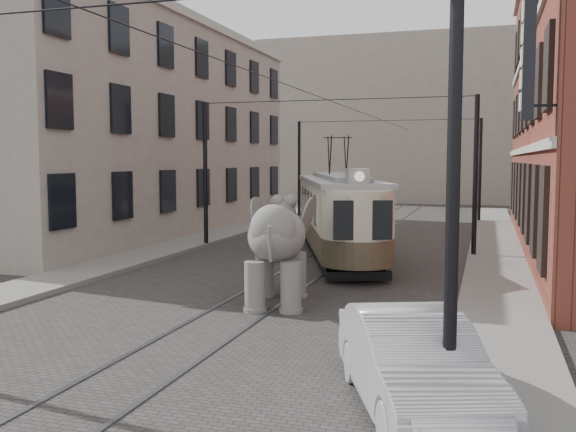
% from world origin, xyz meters
% --- Properties ---
extents(ground, '(120.00, 120.00, 0.00)m').
position_xyz_m(ground, '(0.00, 0.00, 0.00)').
color(ground, '#3B3836').
extents(tram_rails, '(1.54, 80.00, 0.02)m').
position_xyz_m(tram_rails, '(0.00, 0.00, 0.01)').
color(tram_rails, slate).
rests_on(tram_rails, ground).
extents(sidewalk_right, '(2.00, 60.00, 0.15)m').
position_xyz_m(sidewalk_right, '(6.00, 0.00, 0.07)').
color(sidewalk_right, slate).
rests_on(sidewalk_right, ground).
extents(sidewalk_left, '(2.00, 60.00, 0.15)m').
position_xyz_m(sidewalk_left, '(-6.50, 0.00, 0.07)').
color(sidewalk_left, slate).
rests_on(sidewalk_left, ground).
extents(stucco_building, '(7.00, 24.00, 10.00)m').
position_xyz_m(stucco_building, '(-11.00, 10.00, 5.00)').
color(stucco_building, gray).
rests_on(stucco_building, ground).
extents(distant_block, '(28.00, 10.00, 14.00)m').
position_xyz_m(distant_block, '(0.00, 40.00, 7.00)').
color(distant_block, gray).
rests_on(distant_block, ground).
extents(catenary, '(11.00, 30.20, 6.00)m').
position_xyz_m(catenary, '(-0.20, 5.00, 3.00)').
color(catenary, black).
rests_on(catenary, ground).
extents(tram, '(5.97, 11.47, 4.50)m').
position_xyz_m(tram, '(0.24, 5.12, 2.25)').
color(tram, beige).
rests_on(tram, ground).
extents(elephant, '(3.28, 4.82, 2.71)m').
position_xyz_m(elephant, '(0.61, -3.41, 1.35)').
color(elephant, '#605E59').
rests_on(elephant, ground).
extents(parked_car, '(3.04, 4.63, 1.44)m').
position_xyz_m(parked_car, '(4.68, -9.49, 0.72)').
color(parked_car, '#AAA9AE').
rests_on(parked_car, ground).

